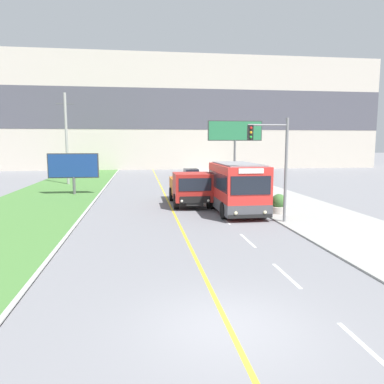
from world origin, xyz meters
name	(u,v)px	position (x,y,z in m)	size (l,w,h in m)	color
ground_plane	(229,327)	(0.00, 0.00, 0.00)	(300.00, 300.00, 0.00)	slate
lane_marking_centre	(228,301)	(0.32, 1.45, 0.00)	(2.88, 140.00, 0.01)	gold
apartment_block_background	(151,114)	(0.00, 58.32, 9.52)	(80.00, 8.04, 19.03)	beige
city_bus	(237,188)	(3.96, 14.33, 1.60)	(2.73, 5.92, 3.17)	red
dump_truck	(191,189)	(1.43, 17.43, 1.23)	(2.60, 6.37, 2.40)	black
car_distant	(191,175)	(3.80, 34.67, 0.69)	(1.80, 4.30, 1.45)	maroon
utility_pole_far	(66,139)	(-9.79, 33.25, 4.89)	(1.80, 0.28, 9.66)	#9E9E99
traffic_light_mast	(275,157)	(5.20, 11.22, 3.68)	(2.28, 0.32, 5.78)	slate
billboard_large	(235,133)	(8.31, 32.08, 5.46)	(6.05, 0.24, 6.84)	#59595B
billboard_small	(73,167)	(-7.77, 24.84, 2.42)	(4.25, 0.24, 3.55)	#59595B
planter_round_near	(279,205)	(6.48, 13.74, 0.59)	(1.15, 1.15, 1.19)	#B7B2A8
planter_round_second	(257,196)	(6.46, 18.12, 0.56)	(1.05, 1.05, 1.12)	#B7B2A8
planter_round_third	(241,188)	(6.42, 22.49, 0.61)	(1.11, 1.11, 1.21)	#B7B2A8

